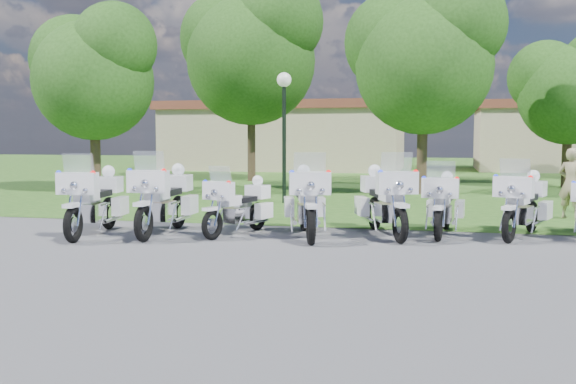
% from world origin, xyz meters
% --- Properties ---
extents(ground, '(100.00, 100.00, 0.00)m').
position_xyz_m(ground, '(0.00, 0.00, 0.00)').
color(ground, '#5A5A5F').
rests_on(ground, ground).
extents(grass_lawn, '(100.00, 48.00, 0.01)m').
position_xyz_m(grass_lawn, '(0.00, 27.00, 0.00)').
color(grass_lawn, '#27561B').
rests_on(grass_lawn, ground).
extents(motorcycle_0, '(1.05, 2.55, 1.72)m').
position_xyz_m(motorcycle_0, '(-3.68, 0.92, 0.72)').
color(motorcycle_0, black).
rests_on(motorcycle_0, ground).
extents(motorcycle_1, '(0.91, 2.63, 1.77)m').
position_xyz_m(motorcycle_1, '(-2.31, 1.37, 0.74)').
color(motorcycle_1, black).
rests_on(motorcycle_1, ground).
extents(motorcycle_2, '(1.15, 2.10, 1.46)m').
position_xyz_m(motorcycle_2, '(-0.77, 1.68, 0.61)').
color(motorcycle_2, black).
rests_on(motorcycle_2, ground).
extents(motorcycle_3, '(1.31, 2.54, 1.75)m').
position_xyz_m(motorcycle_3, '(0.66, 1.72, 0.73)').
color(motorcycle_3, black).
rests_on(motorcycle_3, ground).
extents(motorcycle_4, '(1.43, 2.48, 1.75)m').
position_xyz_m(motorcycle_4, '(2.21, 2.23, 0.73)').
color(motorcycle_4, black).
rests_on(motorcycle_4, ground).
extents(motorcycle_5, '(0.90, 2.34, 1.57)m').
position_xyz_m(motorcycle_5, '(3.40, 2.61, 0.66)').
color(motorcycle_5, black).
rests_on(motorcycle_5, ground).
extents(motorcycle_6, '(1.34, 2.30, 1.62)m').
position_xyz_m(motorcycle_6, '(4.98, 2.68, 0.68)').
color(motorcycle_6, black).
rests_on(motorcycle_6, ground).
extents(lamp_post, '(0.44, 0.44, 3.96)m').
position_xyz_m(lamp_post, '(-1.31, 7.89, 3.01)').
color(lamp_post, black).
rests_on(lamp_post, ground).
extents(tree_0, '(5.07, 4.33, 6.77)m').
position_xyz_m(tree_0, '(-9.01, 10.19, 4.47)').
color(tree_0, '#38281C').
rests_on(tree_0, ground).
extents(tree_1, '(6.79, 5.79, 9.05)m').
position_xyz_m(tree_1, '(-5.11, 17.08, 5.99)').
color(tree_1, '#38281C').
rests_on(tree_1, ground).
extents(tree_2, '(5.61, 4.79, 7.48)m').
position_xyz_m(tree_2, '(2.65, 12.11, 4.95)').
color(tree_2, '#38281C').
rests_on(tree_2, ground).
extents(tree_3, '(4.58, 3.90, 6.10)m').
position_xyz_m(tree_3, '(8.16, 16.23, 4.03)').
color(tree_3, '#38281C').
rests_on(tree_3, ground).
extents(building_west, '(14.56, 8.32, 4.10)m').
position_xyz_m(building_west, '(-6.00, 28.00, 2.07)').
color(building_west, tan).
rests_on(building_west, ground).
extents(building_east, '(11.44, 7.28, 4.10)m').
position_xyz_m(building_east, '(11.00, 30.00, 2.07)').
color(building_east, tan).
rests_on(building_east, ground).
extents(bystander_a, '(0.77, 0.70, 1.76)m').
position_xyz_m(bystander_a, '(6.47, 5.89, 0.88)').
color(bystander_a, tan).
rests_on(bystander_a, ground).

